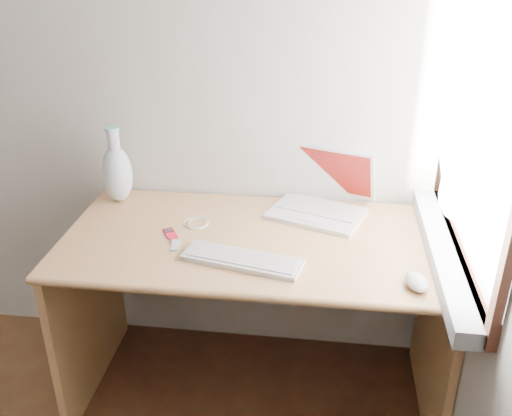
# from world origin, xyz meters

# --- Properties ---
(back_wall) EXTENTS (3.50, 0.04, 2.60)m
(back_wall) POSITION_xyz_m (0.00, 1.75, 1.30)
(back_wall) COLOR beige
(back_wall) RESTS_ON floor
(window) EXTENTS (0.11, 0.99, 1.10)m
(window) POSITION_xyz_m (1.72, 1.30, 1.28)
(window) COLOR silver
(window) RESTS_ON right_wall
(desk) EXTENTS (1.43, 0.72, 0.76)m
(desk) POSITION_xyz_m (1.03, 1.47, 0.54)
(desk) COLOR tan
(desk) RESTS_ON floor
(laptop) EXTENTS (0.42, 0.40, 0.24)m
(laptop) POSITION_xyz_m (1.25, 1.64, 0.81)
(laptop) COLOR white
(laptop) RESTS_ON desk
(external_keyboard) EXTENTS (0.43, 0.21, 0.02)m
(external_keyboard) POSITION_xyz_m (1.00, 1.20, 0.77)
(external_keyboard) COLOR white
(external_keyboard) RESTS_ON desk
(mouse) EXTENTS (0.09, 0.13, 0.04)m
(mouse) POSITION_xyz_m (1.58, 1.12, 0.78)
(mouse) COLOR white
(mouse) RESTS_ON desk
(ipod) EXTENTS (0.07, 0.09, 0.01)m
(ipod) POSITION_xyz_m (0.71, 1.37, 0.76)
(ipod) COLOR red
(ipod) RESTS_ON desk
(cable_coil) EXTENTS (0.13, 0.13, 0.01)m
(cable_coil) POSITION_xyz_m (0.79, 1.46, 0.76)
(cable_coil) COLOR white
(cable_coil) RESTS_ON desk
(remote) EXTENTS (0.04, 0.08, 0.01)m
(remote) POSITION_xyz_m (0.75, 1.28, 0.76)
(remote) COLOR white
(remote) RESTS_ON desk
(vase) EXTENTS (0.13, 0.13, 0.32)m
(vase) POSITION_xyz_m (0.42, 1.63, 0.89)
(vase) COLOR white
(vase) RESTS_ON desk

